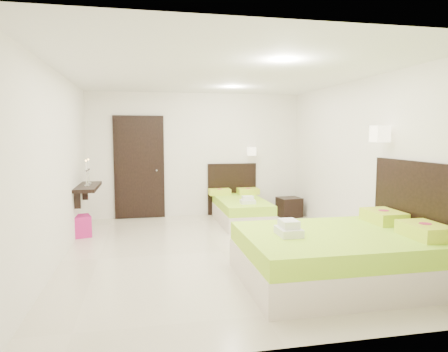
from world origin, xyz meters
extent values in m
plane|color=beige|center=(0.00, 0.00, 0.00)|extent=(5.50, 5.50, 0.00)
cube|color=beige|center=(0.77, 1.86, 0.14)|extent=(0.89, 1.77, 0.28)
cube|color=#97D922|center=(0.77, 1.86, 0.37)|extent=(0.88, 1.76, 0.18)
cube|color=black|center=(0.77, 2.72, 0.55)|extent=(1.06, 0.05, 1.11)
cube|color=#C8E329|center=(0.46, 2.53, 0.52)|extent=(0.44, 0.30, 0.12)
cylinder|color=#C92F52|center=(0.46, 2.53, 0.59)|extent=(0.11, 0.11, 0.00)
cube|color=#C8E329|center=(1.08, 2.53, 0.52)|extent=(0.44, 0.30, 0.12)
cylinder|color=#C92F52|center=(1.08, 2.53, 0.59)|extent=(0.11, 0.11, 0.00)
cube|color=white|center=(0.77, 1.37, 0.50)|extent=(0.27, 0.20, 0.07)
cube|color=white|center=(0.77, 1.37, 0.57)|extent=(0.20, 0.15, 0.07)
cube|color=white|center=(1.16, 2.57, 1.38)|extent=(0.16, 0.16, 0.18)
cylinder|color=#2D2116|center=(1.16, 2.65, 1.38)|extent=(0.03, 0.16, 0.03)
cube|color=beige|center=(1.12, -1.44, 0.18)|extent=(2.25, 1.69, 0.36)
cube|color=#97D922|center=(1.12, -1.44, 0.47)|extent=(2.23, 1.67, 0.23)
cube|color=black|center=(2.22, -1.44, 0.70)|extent=(0.05, 1.91, 1.41)
cube|color=#C8E329|center=(1.97, -1.83, 0.66)|extent=(0.38, 0.56, 0.16)
cylinder|color=#C92F52|center=(1.97, -1.83, 0.75)|extent=(0.14, 0.14, 0.00)
cube|color=#C8E329|center=(1.97, -1.04, 0.66)|extent=(0.38, 0.56, 0.16)
cylinder|color=#C92F52|center=(1.97, -1.04, 0.75)|extent=(0.14, 0.14, 0.00)
cube|color=white|center=(0.50, -1.44, 0.63)|extent=(0.25, 0.34, 0.09)
cube|color=white|center=(0.50, -1.44, 0.72)|extent=(0.19, 0.25, 0.09)
cube|color=white|center=(2.07, -0.73, 1.75)|extent=(0.20, 0.20, 0.23)
cylinder|color=#2D2116|center=(2.15, -0.73, 1.75)|extent=(0.16, 0.03, 0.03)
cube|color=black|center=(1.90, 2.21, 0.20)|extent=(0.50, 0.46, 0.41)
cube|color=#AF1767|center=(-2.21, 1.35, 0.18)|extent=(0.44, 0.44, 0.36)
cube|color=black|center=(-1.20, 2.71, 1.05)|extent=(1.02, 0.06, 2.14)
cube|color=black|center=(-1.20, 2.67, 1.05)|extent=(0.88, 0.04, 2.06)
cylinder|color=silver|center=(-0.85, 2.64, 1.00)|extent=(0.03, 0.10, 0.03)
cube|color=black|center=(-2.08, 1.60, 0.82)|extent=(0.35, 1.20, 0.06)
cube|color=black|center=(-2.19, 1.15, 0.67)|extent=(0.10, 0.04, 0.30)
cube|color=black|center=(-2.19, 2.05, 0.67)|extent=(0.10, 0.04, 0.30)
cylinder|color=silver|center=(-2.08, 1.45, 0.86)|extent=(0.10, 0.10, 0.02)
cylinder|color=silver|center=(-2.08, 1.45, 0.98)|extent=(0.02, 0.02, 0.22)
cone|color=silver|center=(-2.08, 1.45, 1.11)|extent=(0.07, 0.07, 0.04)
cylinder|color=white|center=(-2.08, 1.45, 1.20)|extent=(0.02, 0.02, 0.15)
sphere|color=#FFB23F|center=(-2.08, 1.45, 1.29)|extent=(0.02, 0.02, 0.02)
cylinder|color=silver|center=(-2.08, 1.75, 0.86)|extent=(0.10, 0.10, 0.02)
cylinder|color=silver|center=(-2.08, 1.75, 0.98)|extent=(0.02, 0.02, 0.22)
cone|color=silver|center=(-2.08, 1.75, 1.11)|extent=(0.07, 0.07, 0.04)
cylinder|color=white|center=(-2.08, 1.75, 1.20)|extent=(0.02, 0.02, 0.15)
sphere|color=#FFB23F|center=(-2.08, 1.75, 1.29)|extent=(0.02, 0.02, 0.02)
camera|label=1|loc=(-1.11, -5.68, 1.74)|focal=32.00mm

